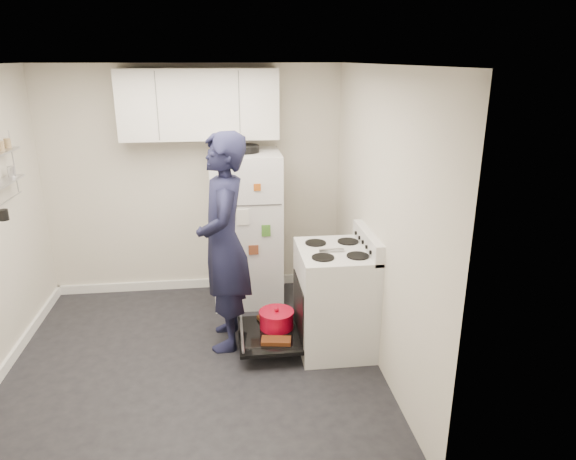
{
  "coord_description": "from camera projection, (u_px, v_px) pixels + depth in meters",
  "views": [
    {
      "loc": [
        0.35,
        -3.97,
        2.55
      ],
      "look_at": [
        0.89,
        0.45,
        1.05
      ],
      "focal_mm": 32.0,
      "sensor_mm": 36.0,
      "label": 1
    }
  ],
  "objects": [
    {
      "name": "room",
      "position": [
        182.0,
        232.0,
        4.15
      ],
      "size": [
        3.21,
        3.21,
        2.51
      ],
      "color": "black",
      "rests_on": "ground"
    },
    {
      "name": "electric_range",
      "position": [
        333.0,
        300.0,
        4.65
      ],
      "size": [
        0.66,
        0.76,
        1.1
      ],
      "color": "silver",
      "rests_on": "ground"
    },
    {
      "name": "open_oven_door",
      "position": [
        273.0,
        326.0,
        4.72
      ],
      "size": [
        0.55,
        0.72,
        0.24
      ],
      "color": "black",
      "rests_on": "ground"
    },
    {
      "name": "refrigerator",
      "position": [
        247.0,
        228.0,
        5.48
      ],
      "size": [
        0.72,
        0.74,
        1.7
      ],
      "color": "white",
      "rests_on": "ground"
    },
    {
      "name": "upper_cabinets",
      "position": [
        199.0,
        104.0,
        5.2
      ],
      "size": [
        1.6,
        0.33,
        0.7
      ],
      "primitive_type": "cube",
      "color": "silver",
      "rests_on": "room"
    },
    {
      "name": "wall_shelf_rack",
      "position": [
        0.0,
        168.0,
        4.26
      ],
      "size": [
        0.14,
        0.6,
        0.61
      ],
      "color": "#B2B2B7",
      "rests_on": "room"
    },
    {
      "name": "person",
      "position": [
        224.0,
        243.0,
        4.55
      ],
      "size": [
        0.48,
        0.72,
        1.97
      ],
      "primitive_type": "imported",
      "rotation": [
        0.0,
        0.0,
        -1.58
      ],
      "color": "#161732",
      "rests_on": "ground"
    }
  ]
}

